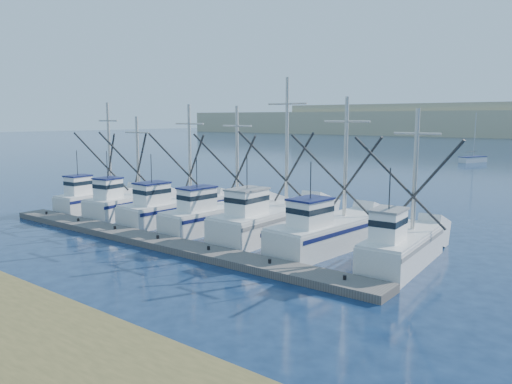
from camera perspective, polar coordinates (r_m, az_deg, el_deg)
ground at (r=19.71m, az=-6.01°, el=-13.19°), size 500.00×500.00×0.00m
floating_dock at (r=29.42m, az=-11.15°, el=-5.60°), size 28.21×2.09×0.38m
trawler_fleet at (r=32.22m, az=-3.43°, el=-2.82°), size 27.90×9.45×9.75m
sailboat_far at (r=89.61m, az=23.53°, el=3.44°), size 3.40×5.41×8.10m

